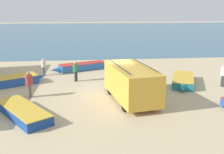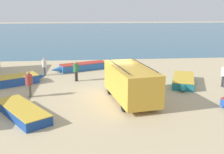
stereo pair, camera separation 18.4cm
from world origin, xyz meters
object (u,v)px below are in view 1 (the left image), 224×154
at_px(fishing_rowboat_2, 81,67).
at_px(fisherman_3, 29,82).
at_px(fishing_rowboat_1, 183,81).
at_px(fishing_rowboat_3, 16,80).
at_px(fisherman_2, 76,69).
at_px(fishing_rowboat_0, 21,111).
at_px(fisherman_0, 224,73).
at_px(fisherman_1, 44,65).
at_px(parked_van, 131,82).

height_order(fishing_rowboat_2, fisherman_3, fisherman_3).
xyz_separation_m(fishing_rowboat_1, fisherman_3, (-11.47, -1.90, 0.77)).
height_order(fishing_rowboat_3, fisherman_3, fisherman_3).
relative_size(fishing_rowboat_2, fisherman_2, 3.28).
height_order(fishing_rowboat_0, fisherman_0, fisherman_0).
height_order(fisherman_0, fisherman_3, fisherman_0).
xyz_separation_m(fishing_rowboat_0, fisherman_3, (-0.14, 3.21, 0.79)).
relative_size(fishing_rowboat_1, fishing_rowboat_2, 0.90).
xyz_separation_m(fishing_rowboat_0, fisherman_0, (14.14, 4.19, 0.80)).
height_order(fishing_rowboat_1, fishing_rowboat_2, fishing_rowboat_2).
height_order(fishing_rowboat_2, fisherman_0, fisherman_0).
bearing_deg(fisherman_2, fishing_rowboat_1, -152.16).
distance_m(fishing_rowboat_2, fisherman_1, 3.76).
bearing_deg(fisherman_1, fishing_rowboat_2, 18.79).
bearing_deg(fishing_rowboat_3, fishing_rowboat_2, 12.04).
distance_m(parked_van, fishing_rowboat_1, 5.84).
height_order(parked_van, fisherman_3, parked_van).
height_order(fishing_rowboat_1, fisherman_2, fisherman_2).
distance_m(parked_van, fisherman_3, 6.83).
bearing_deg(fishing_rowboat_0, fishing_rowboat_1, -101.20).
relative_size(fishing_rowboat_3, fisherman_2, 2.50).
xyz_separation_m(fisherman_2, fisherman_3, (-2.99, -3.74, 0.07)).
bearing_deg(fishing_rowboat_3, fisherman_2, -24.51).
relative_size(fishing_rowboat_1, fishing_rowboat_3, 1.18).
xyz_separation_m(fisherman_1, fisherman_2, (2.91, -2.23, 0.04)).
distance_m(fishing_rowboat_0, fisherman_1, 9.21).
bearing_deg(fisherman_1, fisherman_3, -100.84).
height_order(fishing_rowboat_2, fisherman_2, fisherman_2).
xyz_separation_m(fishing_rowboat_1, fisherman_0, (2.81, -0.91, 0.78)).
relative_size(parked_van, fisherman_1, 3.58).
relative_size(fisherman_0, fisherman_1, 1.13).
relative_size(fisherman_2, fisherman_3, 0.94).
xyz_separation_m(parked_van, fishing_rowboat_2, (-3.36, 9.09, -0.90)).
height_order(fishing_rowboat_1, fisherman_1, fisherman_1).
relative_size(fisherman_0, fisherman_2, 1.08).
height_order(fishing_rowboat_2, fishing_rowboat_3, fishing_rowboat_3).
relative_size(fisherman_1, fisherman_3, 0.89).
height_order(fisherman_2, fisherman_3, fisherman_3).
xyz_separation_m(parked_van, fisherman_2, (-3.70, 5.08, -0.24)).
bearing_deg(fisherman_3, fishing_rowboat_0, 97.69).
distance_m(fishing_rowboat_3, fisherman_0, 16.18).
distance_m(parked_van, fishing_rowboat_3, 9.66).
distance_m(fishing_rowboat_1, fisherman_2, 8.70).
height_order(fishing_rowboat_1, fishing_rowboat_3, fishing_rowboat_3).
height_order(fishing_rowboat_0, fisherman_2, fisherman_2).
xyz_separation_m(fishing_rowboat_0, fishing_rowboat_2, (3.19, 10.97, 0.06)).
distance_m(parked_van, fishing_rowboat_0, 6.88).
bearing_deg(fishing_rowboat_2, fisherman_0, 125.48).
height_order(parked_van, fishing_rowboat_3, parked_van).
xyz_separation_m(fishing_rowboat_3, fisherman_0, (15.98, -2.39, 0.74)).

